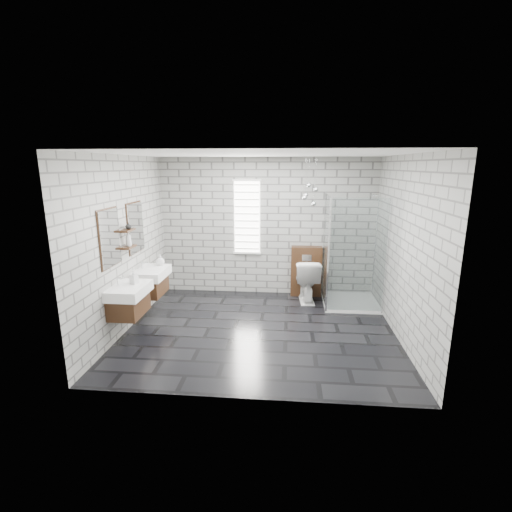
# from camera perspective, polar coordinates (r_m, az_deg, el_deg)

# --- Properties ---
(floor) EXTENTS (4.20, 3.60, 0.02)m
(floor) POSITION_cam_1_polar(r_m,az_deg,el_deg) (6.01, 0.59, -11.36)
(floor) COLOR black
(floor) RESTS_ON ground
(ceiling) EXTENTS (4.20, 3.60, 0.02)m
(ceiling) POSITION_cam_1_polar(r_m,az_deg,el_deg) (5.45, 0.67, 15.52)
(ceiling) COLOR white
(ceiling) RESTS_ON wall_back
(wall_back) EXTENTS (4.20, 0.02, 2.70)m
(wall_back) POSITION_cam_1_polar(r_m,az_deg,el_deg) (7.35, 1.75, 4.42)
(wall_back) COLOR #9F9F9A
(wall_back) RESTS_ON floor
(wall_front) EXTENTS (4.20, 0.02, 2.70)m
(wall_front) POSITION_cam_1_polar(r_m,az_deg,el_deg) (3.83, -1.52, -4.38)
(wall_front) COLOR #9F9F9A
(wall_front) RESTS_ON floor
(wall_left) EXTENTS (0.02, 3.60, 2.70)m
(wall_left) POSITION_cam_1_polar(r_m,az_deg,el_deg) (6.11, -19.52, 1.71)
(wall_left) COLOR #9F9F9A
(wall_left) RESTS_ON floor
(wall_right) EXTENTS (0.02, 3.60, 2.70)m
(wall_right) POSITION_cam_1_polar(r_m,az_deg,el_deg) (5.81, 21.87, 0.90)
(wall_right) COLOR #9F9F9A
(wall_right) RESTS_ON floor
(vanity_left) EXTENTS (0.47, 0.70, 1.57)m
(vanity_left) POSITION_cam_1_polar(r_m,az_deg,el_deg) (5.73, -19.28, -5.21)
(vanity_left) COLOR #3E2413
(vanity_left) RESTS_ON wall_left
(vanity_right) EXTENTS (0.47, 0.70, 1.57)m
(vanity_right) POSITION_cam_1_polar(r_m,az_deg,el_deg) (6.51, -16.09, -2.70)
(vanity_right) COLOR #3E2413
(vanity_right) RESTS_ON wall_left
(shelf_lower) EXTENTS (0.14, 0.30, 0.03)m
(shelf_lower) POSITION_cam_1_polar(r_m,az_deg,el_deg) (6.04, -19.00, 1.32)
(shelf_lower) COLOR #3E2413
(shelf_lower) RESTS_ON wall_left
(shelf_upper) EXTENTS (0.14, 0.30, 0.03)m
(shelf_upper) POSITION_cam_1_polar(r_m,az_deg,el_deg) (5.99, -19.20, 3.75)
(shelf_upper) COLOR #3E2413
(shelf_upper) RESTS_ON wall_left
(window) EXTENTS (0.56, 0.05, 1.48)m
(window) POSITION_cam_1_polar(r_m,az_deg,el_deg) (7.32, -1.39, 5.98)
(window) COLOR white
(window) RESTS_ON wall_back
(cistern_panel) EXTENTS (0.60, 0.20, 1.00)m
(cistern_panel) POSITION_cam_1_polar(r_m,az_deg,el_deg) (7.42, 7.71, -2.33)
(cistern_panel) COLOR #3E2413
(cistern_panel) RESTS_ON floor
(flush_plate) EXTENTS (0.18, 0.01, 0.12)m
(flush_plate) POSITION_cam_1_polar(r_m,az_deg,el_deg) (7.24, 7.82, -0.28)
(flush_plate) COLOR silver
(flush_plate) RESTS_ON cistern_panel
(shower_enclosure) EXTENTS (1.00, 1.00, 2.03)m
(shower_enclosure) POSITION_cam_1_polar(r_m,az_deg,el_deg) (7.00, 13.76, -3.58)
(shower_enclosure) COLOR white
(shower_enclosure) RESTS_ON floor
(pendant_cluster) EXTENTS (0.29, 0.25, 0.87)m
(pendant_cluster) POSITION_cam_1_polar(r_m,az_deg,el_deg) (6.82, 8.27, 9.46)
(pendant_cluster) COLOR silver
(pendant_cluster) RESTS_ON ceiling
(toilet) EXTENTS (0.51, 0.83, 0.82)m
(toilet) POSITION_cam_1_polar(r_m,az_deg,el_deg) (7.18, 7.77, -3.63)
(toilet) COLOR white
(toilet) RESTS_ON floor
(soap_bottle_a) EXTENTS (0.12, 0.12, 0.21)m
(soap_bottle_a) POSITION_cam_1_polar(r_m,az_deg,el_deg) (5.72, -18.30, -3.07)
(soap_bottle_a) COLOR #B2B2B2
(soap_bottle_a) RESTS_ON vanity_left
(soap_bottle_b) EXTENTS (0.18, 0.18, 0.18)m
(soap_bottle_b) POSITION_cam_1_polar(r_m,az_deg,el_deg) (6.66, -14.53, -0.60)
(soap_bottle_b) COLOR #B2B2B2
(soap_bottle_b) RESTS_ON vanity_right
(soap_bottle_c) EXTENTS (0.10, 0.10, 0.23)m
(soap_bottle_c) POSITION_cam_1_polar(r_m,az_deg,el_deg) (6.00, -19.05, 2.53)
(soap_bottle_c) COLOR #B2B2B2
(soap_bottle_c) RESTS_ON shelf_lower
(vase) EXTENTS (0.11, 0.11, 0.10)m
(vase) POSITION_cam_1_polar(r_m,az_deg,el_deg) (6.00, -19.04, 4.41)
(vase) COLOR #B2B2B2
(vase) RESTS_ON shelf_upper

